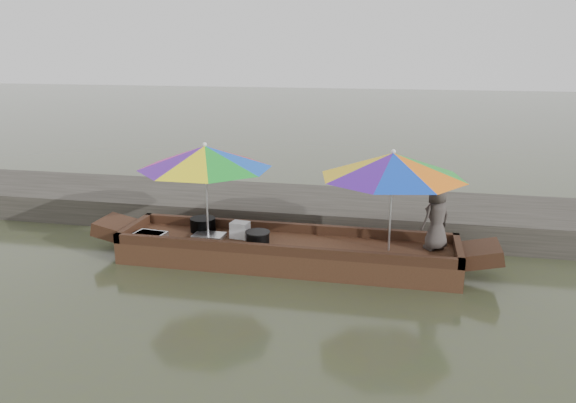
% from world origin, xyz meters
% --- Properties ---
extents(water, '(80.00, 80.00, 0.00)m').
position_xyz_m(water, '(0.00, 0.00, 0.00)').
color(water, '#3D4427').
rests_on(water, ground).
extents(dock, '(22.00, 2.20, 0.50)m').
position_xyz_m(dock, '(0.00, 2.20, 0.25)').
color(dock, '#2D2B26').
rests_on(dock, ground).
extents(boat_hull, '(5.31, 1.20, 0.35)m').
position_xyz_m(boat_hull, '(0.00, 0.00, 0.17)').
color(boat_hull, black).
rests_on(boat_hull, water).
extents(cooking_pot, '(0.42, 0.42, 0.22)m').
position_xyz_m(cooking_pot, '(-1.50, 0.30, 0.46)').
color(cooking_pot, black).
rests_on(cooking_pot, boat_hull).
extents(tray_crayfish, '(0.53, 0.40, 0.09)m').
position_xyz_m(tray_crayfish, '(-2.21, -0.25, 0.39)').
color(tray_crayfish, silver).
rests_on(tray_crayfish, boat_hull).
extents(tray_scallop, '(0.50, 0.35, 0.06)m').
position_xyz_m(tray_scallop, '(-1.29, -0.02, 0.38)').
color(tray_scallop, silver).
rests_on(tray_scallop, boat_hull).
extents(charcoal_grill, '(0.37, 0.37, 0.17)m').
position_xyz_m(charcoal_grill, '(-0.45, -0.09, 0.44)').
color(charcoal_grill, black).
rests_on(charcoal_grill, boat_hull).
extents(supply_bag, '(0.31, 0.26, 0.26)m').
position_xyz_m(supply_bag, '(-0.79, 0.09, 0.48)').
color(supply_bag, silver).
rests_on(supply_bag, boat_hull).
extents(vendor, '(0.58, 0.56, 1.00)m').
position_xyz_m(vendor, '(2.27, 0.20, 0.85)').
color(vendor, '#423C38').
rests_on(vendor, boat_hull).
extents(umbrella_bow, '(2.76, 2.76, 1.55)m').
position_xyz_m(umbrella_bow, '(-1.30, 0.00, 1.12)').
color(umbrella_bow, red).
rests_on(umbrella_bow, boat_hull).
extents(umbrella_stern, '(2.54, 2.54, 1.55)m').
position_xyz_m(umbrella_stern, '(1.59, 0.00, 1.12)').
color(umbrella_stern, green).
rests_on(umbrella_stern, boat_hull).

